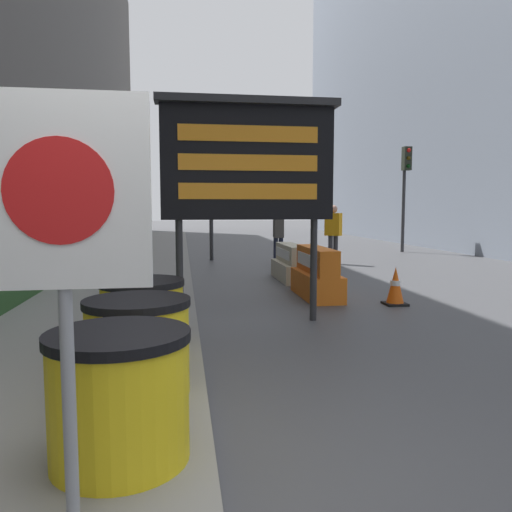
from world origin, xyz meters
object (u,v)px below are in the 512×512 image
Objects in this scene: jersey_barrier_cream at (291,264)px; barrel_drum_foreground at (119,396)px; barrel_drum_back at (142,318)px; traffic_light_near_curb at (211,177)px; warning_sign at (61,224)px; jersey_barrier_orange_near at (317,275)px; traffic_light_far_side at (406,176)px; pedestrian_passerby at (333,229)px; traffic_cone_near at (395,286)px; pedestrian_worker at (278,232)px; barrel_drum_middle at (138,347)px; message_board at (248,162)px.

barrel_drum_foreground is at bearing -109.05° from jersey_barrier_cream.
traffic_light_near_curb is (1.29, 10.42, 2.02)m from barrel_drum_back.
jersey_barrier_cream is (2.92, 8.78, -1.22)m from warning_sign.
jersey_barrier_orange_near is 0.95× the size of jersey_barrier_cream.
traffic_light_near_curb is at bearing 84.21° from barrel_drum_foreground.
warning_sign is at bearing -92.11° from barrel_drum_back.
pedestrian_passerby is at bearing -138.49° from traffic_light_far_side.
traffic_light_far_side reaches higher than jersey_barrier_orange_near.
warning_sign reaches higher than traffic_cone_near.
traffic_cone_near is 10.70m from traffic_light_far_side.
pedestrian_passerby is (-3.70, -3.27, -1.76)m from traffic_light_far_side.
pedestrian_worker is at bearing 98.04° from traffic_cone_near.
traffic_light_far_side is (4.50, 9.40, 2.45)m from traffic_cone_near.
traffic_light_near_curb is (-1.53, 4.39, 2.21)m from jersey_barrier_cream.
traffic_light_far_side is (5.62, 8.48, 2.37)m from jersey_barrier_orange_near.
traffic_light_far_side is 2.24× the size of pedestrian_passerby.
pedestrian_passerby is (3.45, -1.39, -1.56)m from traffic_light_near_curb.
warning_sign is 1.15× the size of pedestrian_passerby.
jersey_barrier_cream is at bearing 95.66° from pedestrian_passerby.
barrel_drum_foreground is at bearing -120.33° from traffic_light_far_side.
barrel_drum_middle is 0.51× the size of pedestrian_worker.
traffic_cone_near is 0.40× the size of pedestrian_worker.
traffic_light_far_side reaches higher than pedestrian_worker.
pedestrian_passerby is (4.72, 11.10, 0.45)m from barrel_drum_foreground.
traffic_cone_near is 6.21m from pedestrian_passerby.
jersey_barrier_cream is at bearing 68.51° from barrel_drum_middle.
traffic_light_far_side is at bearing 59.67° from barrel_drum_foreground.
jersey_barrier_orange_near is (2.78, 4.87, -0.15)m from barrel_drum_middle.
jersey_barrier_orange_near is 0.48× the size of traffic_light_near_curb.
warning_sign is at bearing -119.55° from traffic_light_far_side.
barrel_drum_foreground is 0.49× the size of pedestrian_passerby.
pedestrian_worker is at bearing -147.47° from traffic_light_far_side.
jersey_barrier_orange_near is 2.20m from jersey_barrier_cream.
traffic_light_far_side is at bearing -100.28° from pedestrian_passerby.
message_board is at bearing 56.63° from barrel_drum_back.
traffic_light_near_curb is (-2.64, 7.51, 2.25)m from traffic_cone_near.
warning_sign is 12.10m from pedestrian_worker.
warning_sign is (-0.13, -0.69, 1.02)m from barrel_drum_foreground.
pedestrian_worker is (0.27, 2.87, 0.61)m from jersey_barrier_cream.
traffic_light_near_curb is at bearing 52.02° from pedestrian_worker.
pedestrian_passerby is at bearing 64.98° from barrel_drum_middle.
pedestrian_passerby is at bearing 67.66° from warning_sign.
message_board is 1.76× the size of jersey_barrier_cream.
traffic_light_near_curb is at bearing 103.06° from jersey_barrier_orange_near.
barrel_drum_middle is 1.28× the size of traffic_cone_near.
barrel_drum_middle is 1.03m from barrel_drum_back.
pedestrian_worker is 1.66m from pedestrian_passerby.
jersey_barrier_cream is at bearing 70.95° from barrel_drum_foreground.
traffic_cone_near is (3.90, 3.95, -0.24)m from barrel_drum_middle.
traffic_light_near_curb is at bearing 109.19° from jersey_barrier_cream.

